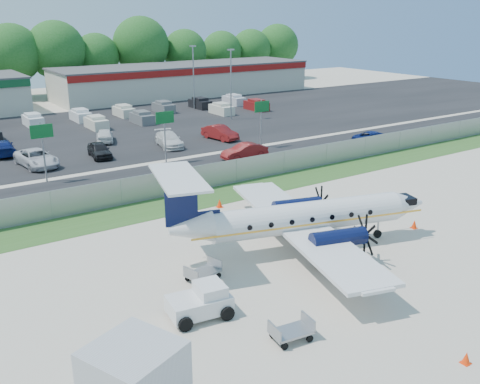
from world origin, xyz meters
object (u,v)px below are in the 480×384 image
aircraft (302,217)px  baggage_cart_near (203,272)px  pushback_tug (202,301)px  baggage_cart_far (291,331)px

aircraft → baggage_cart_near: size_ratio=8.41×
pushback_tug → baggage_cart_near: size_ratio=1.49×
aircraft → baggage_cart_far: (-6.42, -6.99, -1.57)m
aircraft → baggage_cart_near: 6.98m
pushback_tug → baggage_cart_far: 4.42m
aircraft → baggage_cart_far: bearing=-132.5°
aircraft → pushback_tug: bearing=-159.8°
pushback_tug → baggage_cart_near: pushback_tug is taller
baggage_cart_far → pushback_tug: bearing=119.6°
aircraft → baggage_cart_near: (-6.80, -0.16, -1.56)m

